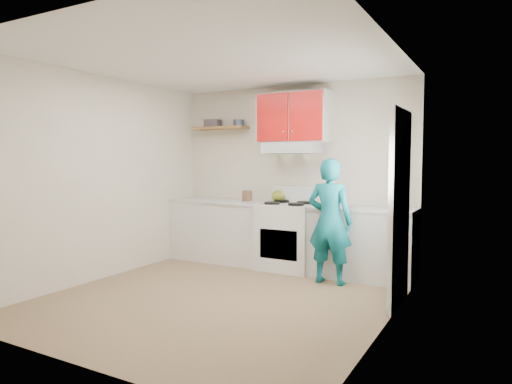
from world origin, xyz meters
The scene contains 21 objects.
floor centered at (0.00, 0.00, 0.00)m, with size 3.80×3.80×0.00m, color brown.
ceiling centered at (0.00, 0.00, 2.60)m, with size 3.60×3.80×0.04m, color white.
back_wall centered at (0.00, 1.90, 1.30)m, with size 3.60×0.04×2.60m, color beige.
front_wall centered at (0.00, -1.90, 1.30)m, with size 3.60×0.04×2.60m, color beige.
left_wall centered at (-1.80, 0.00, 1.30)m, with size 0.04×3.80×2.60m, color beige.
right_wall centered at (1.80, 0.00, 1.30)m, with size 0.04×3.80×2.60m, color beige.
door centered at (1.78, 0.70, 1.02)m, with size 0.05×0.85×2.05m, color white.
door_glass centered at (1.75, 0.70, 1.45)m, with size 0.01×0.55×0.95m, color white.
counter_left centered at (-1.04, 1.60, 0.45)m, with size 1.52×0.60×0.90m, color silver.
counter_right centered at (1.14, 1.60, 0.45)m, with size 1.32×0.60×0.90m, color silver.
stove centered at (0.10, 1.57, 0.46)m, with size 0.76×0.65×0.92m, color white.
range_hood centered at (0.10, 1.68, 1.70)m, with size 0.76×0.44×0.15m, color silver.
upper_cabinets centered at (0.10, 1.73, 2.12)m, with size 1.02×0.33×0.70m, color #B71310.
shelf centered at (-1.15, 1.75, 2.02)m, with size 0.90×0.30×0.04m, color brown.
books centered at (-1.29, 1.76, 2.10)m, with size 0.23×0.17×0.12m, color #413A3E.
tin centered at (-0.83, 1.78, 2.09)m, with size 0.16×0.16×0.10m, color #333D4C.
kettle centered at (-0.15, 1.76, 1.01)m, with size 0.20×0.20×0.17m, color olive.
crock centered at (-0.59, 1.62, 0.99)m, with size 0.15×0.15×0.18m, color #4E3422.
cutting_board centered at (0.74, 1.49, 0.91)m, with size 0.33×0.24×0.02m, color olive.
silicone_mat centered at (1.39, 1.60, 0.90)m, with size 0.27×0.23×0.01m, color red.
person centered at (0.85, 1.16, 0.78)m, with size 0.57×0.37×1.55m, color #0C656F.
Camera 1 is at (2.73, -4.11, 1.52)m, focal length 31.72 mm.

